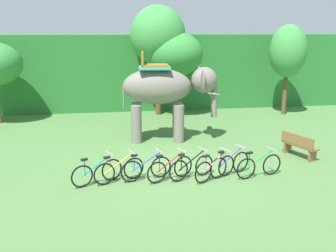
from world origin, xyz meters
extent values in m
plane|color=#4C753D|center=(0.00, 0.00, 0.00)|extent=(80.00, 80.00, 0.00)
cube|color=#28702D|center=(0.00, 12.79, 2.20)|extent=(36.00, 6.00, 4.39)
cylinder|color=brown|center=(0.36, 8.82, 1.47)|extent=(0.31, 0.31, 2.94)
ellipsoid|color=#3D8E42|center=(0.36, 8.82, 4.38)|extent=(3.00, 3.00, 3.20)
cylinder|color=brown|center=(1.25, 8.48, 1.15)|extent=(0.25, 0.25, 2.29)
ellipsoid|color=#338438|center=(1.25, 8.48, 3.38)|extent=(3.02, 3.02, 2.42)
cylinder|color=brown|center=(7.42, 7.82, 1.12)|extent=(0.24, 0.24, 2.25)
ellipsoid|color=#3D8E42|center=(7.42, 7.82, 3.54)|extent=(2.03, 2.03, 2.87)
ellipsoid|color=slate|center=(-0.33, 3.71, 2.35)|extent=(3.02, 1.66, 1.50)
cylinder|color=slate|center=(0.60, 4.01, 0.80)|extent=(0.44, 0.44, 1.60)
cylinder|color=slate|center=(0.53, 3.24, 0.80)|extent=(0.44, 0.44, 1.60)
cylinder|color=slate|center=(-1.19, 4.17, 0.80)|extent=(0.44, 0.44, 1.60)
cylinder|color=slate|center=(-1.26, 3.41, 0.80)|extent=(0.44, 0.44, 1.60)
ellipsoid|color=slate|center=(1.66, 3.52, 2.60)|extent=(1.19, 1.10, 1.10)
ellipsoid|color=slate|center=(1.57, 4.15, 2.65)|extent=(0.24, 0.85, 0.96)
ellipsoid|color=slate|center=(1.46, 2.92, 2.65)|extent=(0.24, 0.85, 0.96)
cylinder|color=slate|center=(2.11, 3.48, 1.70)|extent=(0.26, 0.26, 1.40)
cone|color=beige|center=(2.08, 3.70, 2.05)|extent=(0.57, 0.17, 0.21)
cone|color=beige|center=(2.04, 3.27, 2.05)|extent=(0.57, 0.17, 0.21)
cube|color=teal|center=(-0.43, 3.72, 3.13)|extent=(1.42, 1.44, 0.08)
cube|color=olive|center=(-0.43, 3.72, 3.22)|extent=(1.18, 1.00, 0.10)
cube|color=olive|center=(-0.93, 3.76, 3.50)|extent=(0.18, 0.91, 0.56)
cylinder|color=slate|center=(-1.74, 3.84, 1.90)|extent=(0.08, 0.08, 0.90)
torus|color=black|center=(-3.23, -1.06, 0.36)|extent=(0.66, 0.36, 0.71)
torus|color=black|center=(-2.33, -0.62, 0.36)|extent=(0.66, 0.36, 0.71)
cylinder|color=teal|center=(-2.80, -0.85, 0.60)|extent=(0.89, 0.47, 0.54)
cylinder|color=teal|center=(-3.14, -1.02, 0.61)|extent=(0.03, 0.03, 0.52)
cube|color=black|center=(-3.14, -1.02, 0.88)|extent=(0.22, 0.18, 0.06)
cylinder|color=#9E9EA3|center=(-2.38, -0.64, 0.64)|extent=(0.03, 0.03, 0.55)
cylinder|color=#9E9EA3|center=(-2.38, -0.64, 0.91)|extent=(0.26, 0.48, 0.03)
torus|color=black|center=(-2.56, -0.97, 0.36)|extent=(0.68, 0.32, 0.71)
torus|color=black|center=(-1.64, -0.59, 0.36)|extent=(0.68, 0.32, 0.71)
cylinder|color=yellow|center=(-2.12, -0.79, 0.60)|extent=(0.91, 0.41, 0.54)
cylinder|color=yellow|center=(-2.47, -0.93, 0.61)|extent=(0.03, 0.03, 0.52)
cube|color=black|center=(-2.47, -0.93, 0.88)|extent=(0.22, 0.17, 0.06)
cylinder|color=#9E9EA3|center=(-1.68, -0.61, 0.64)|extent=(0.03, 0.03, 0.55)
cylinder|color=#9E9EA3|center=(-1.68, -0.61, 0.91)|extent=(0.23, 0.49, 0.03)
torus|color=black|center=(-1.72, -0.88, 0.36)|extent=(0.70, 0.24, 0.71)
torus|color=black|center=(-0.76, -0.61, 0.36)|extent=(0.70, 0.24, 0.71)
cylinder|color=blue|center=(-1.26, -0.75, 0.60)|extent=(0.95, 0.30, 0.54)
cylinder|color=blue|center=(-1.63, -0.85, 0.61)|extent=(0.03, 0.03, 0.52)
cube|color=black|center=(-1.63, -0.85, 0.88)|extent=(0.22, 0.15, 0.06)
cylinder|color=#9E9EA3|center=(-0.81, -0.62, 0.64)|extent=(0.03, 0.03, 0.55)
cylinder|color=#9E9EA3|center=(-0.81, -0.62, 0.91)|extent=(0.17, 0.51, 0.03)
torus|color=black|center=(-0.95, -1.09, 0.36)|extent=(0.67, 0.34, 0.71)
torus|color=black|center=(-0.04, -0.67, 0.36)|extent=(0.67, 0.34, 0.71)
cylinder|color=red|center=(-0.51, -0.89, 0.60)|extent=(0.90, 0.44, 0.54)
cylinder|color=red|center=(-0.86, -1.05, 0.61)|extent=(0.03, 0.03, 0.52)
cube|color=black|center=(-0.86, -1.05, 0.88)|extent=(0.22, 0.17, 0.06)
cylinder|color=#9E9EA3|center=(-0.08, -0.69, 0.64)|extent=(0.03, 0.03, 0.55)
cylinder|color=#9E9EA3|center=(-0.08, -0.69, 0.91)|extent=(0.24, 0.49, 0.03)
torus|color=black|center=(-0.25, -1.05, 0.36)|extent=(0.67, 0.33, 0.71)
torus|color=black|center=(0.67, -0.66, 0.36)|extent=(0.67, 0.33, 0.71)
cylinder|color=black|center=(0.19, -0.86, 0.60)|extent=(0.91, 0.42, 0.54)
cylinder|color=black|center=(-0.16, -1.01, 0.61)|extent=(0.03, 0.03, 0.52)
cube|color=black|center=(-0.16, -1.01, 0.88)|extent=(0.22, 0.17, 0.06)
cylinder|color=#9E9EA3|center=(0.62, -0.67, 0.64)|extent=(0.03, 0.03, 0.55)
cylinder|color=#9E9EA3|center=(0.62, -0.67, 0.91)|extent=(0.23, 0.49, 0.03)
torus|color=black|center=(0.49, -1.30, 0.36)|extent=(0.65, 0.38, 0.71)
torus|color=black|center=(1.37, -0.82, 0.36)|extent=(0.65, 0.38, 0.71)
cylinder|color=pink|center=(0.91, -1.07, 0.60)|extent=(0.88, 0.50, 0.54)
cylinder|color=pink|center=(0.58, -1.25, 0.61)|extent=(0.03, 0.03, 0.52)
cube|color=black|center=(0.58, -1.25, 0.88)|extent=(0.22, 0.18, 0.06)
cylinder|color=#9E9EA3|center=(1.32, -0.85, 0.64)|extent=(0.03, 0.03, 0.55)
cylinder|color=#9E9EA3|center=(1.32, -0.85, 0.91)|extent=(0.27, 0.47, 0.03)
torus|color=black|center=(1.06, -0.98, 0.36)|extent=(0.66, 0.36, 0.71)
torus|color=black|center=(1.96, -0.54, 0.36)|extent=(0.66, 0.36, 0.71)
cylinder|color=purple|center=(1.49, -0.77, 0.60)|extent=(0.89, 0.47, 0.54)
cylinder|color=purple|center=(1.15, -0.93, 0.61)|extent=(0.03, 0.03, 0.52)
cube|color=black|center=(1.15, -0.93, 0.88)|extent=(0.22, 0.18, 0.06)
cylinder|color=#9E9EA3|center=(1.91, -0.56, 0.64)|extent=(0.03, 0.03, 0.55)
cylinder|color=#9E9EA3|center=(1.91, -0.56, 0.91)|extent=(0.26, 0.48, 0.03)
torus|color=black|center=(1.92, -1.18, 0.36)|extent=(0.70, 0.22, 0.71)
torus|color=black|center=(2.89, -0.94, 0.36)|extent=(0.70, 0.22, 0.71)
cylinder|color=green|center=(2.38, -1.06, 0.60)|extent=(0.95, 0.28, 0.54)
cylinder|color=green|center=(2.02, -1.16, 0.61)|extent=(0.03, 0.03, 0.52)
cube|color=black|center=(2.02, -1.16, 0.88)|extent=(0.22, 0.15, 0.06)
cylinder|color=#9E9EA3|center=(2.84, -0.95, 0.64)|extent=(0.03, 0.03, 0.55)
cylinder|color=#9E9EA3|center=(2.84, -0.95, 0.91)|extent=(0.16, 0.51, 0.03)
cube|color=brown|center=(4.70, 0.65, 0.45)|extent=(0.89, 1.55, 0.06)
cube|color=brown|center=(4.53, 0.58, 0.69)|extent=(0.58, 1.43, 0.40)
cube|color=brown|center=(4.49, 1.21, 0.23)|extent=(0.37, 0.20, 0.45)
cube|color=brown|center=(4.90, 0.08, 0.23)|extent=(0.37, 0.20, 0.45)
camera|label=1|loc=(-2.27, -12.09, 4.67)|focal=40.58mm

